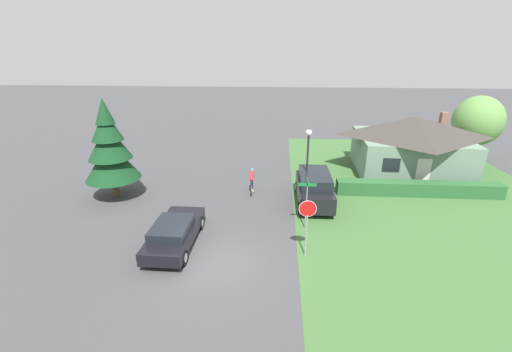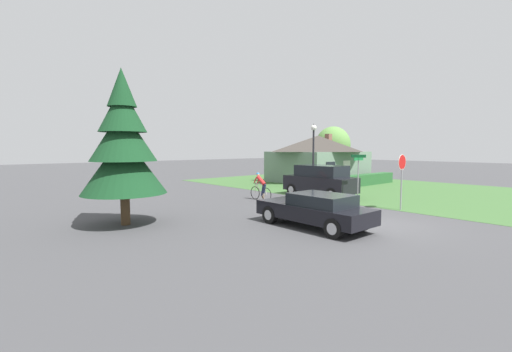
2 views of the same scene
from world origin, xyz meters
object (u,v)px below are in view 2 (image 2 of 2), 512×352
(street_lamp, at_px, (313,146))
(street_name_sign, at_px, (358,170))
(cyclist, at_px, (261,187))
(conifer_tall_near, at_px, (123,146))
(stop_sign, at_px, (402,170))
(cottage_house, at_px, (318,158))
(deciduous_tree_right, at_px, (333,145))
(sedan_left_lane, at_px, (315,210))
(parked_suv_right, at_px, (320,181))

(street_lamp, xyz_separation_m, street_name_sign, (-0.22, -3.31, -1.30))
(cyclist, distance_m, conifer_tall_near, 8.84)
(cyclist, relative_size, stop_sign, 0.65)
(stop_sign, height_order, street_name_sign, stop_sign)
(stop_sign, height_order, street_lamp, street_lamp)
(cottage_house, height_order, stop_sign, cottage_house)
(street_lamp, distance_m, deciduous_tree_right, 16.30)
(stop_sign, distance_m, conifer_tall_near, 12.79)
(street_lamp, bearing_deg, deciduous_tree_right, 31.85)
(stop_sign, height_order, conifer_tall_near, conifer_tall_near)
(cyclist, bearing_deg, cottage_house, -67.58)
(cyclist, bearing_deg, street_name_sign, -145.73)
(conifer_tall_near, bearing_deg, stop_sign, -26.64)
(sedan_left_lane, height_order, conifer_tall_near, conifer_tall_near)
(street_lamp, height_order, conifer_tall_near, conifer_tall_near)
(sedan_left_lane, distance_m, deciduous_tree_right, 24.80)
(parked_suv_right, relative_size, street_name_sign, 1.70)
(stop_sign, bearing_deg, street_name_sign, -93.93)
(parked_suv_right, distance_m, deciduous_tree_right, 16.18)
(cyclist, xyz_separation_m, conifer_tall_near, (-8.42, -1.27, 2.38))
(parked_suv_right, distance_m, street_name_sign, 3.31)
(street_name_sign, bearing_deg, cottage_house, 48.53)
(conifer_tall_near, bearing_deg, parked_suv_right, -0.43)
(stop_sign, bearing_deg, sedan_left_lane, -4.38)
(street_lamp, bearing_deg, cyclist, 160.84)
(sedan_left_lane, bearing_deg, cyclist, -24.76)
(sedan_left_lane, xyz_separation_m, deciduous_tree_right, (20.30, 13.98, 2.71))
(street_lamp, relative_size, deciduous_tree_right, 0.85)
(cottage_house, height_order, parked_suv_right, cottage_house)
(conifer_tall_near, distance_m, deciduous_tree_right, 27.04)
(parked_suv_right, bearing_deg, cyclist, 70.00)
(parked_suv_right, distance_m, conifer_tall_near, 12.42)
(street_name_sign, distance_m, conifer_tall_near, 12.05)
(deciduous_tree_right, bearing_deg, sedan_left_lane, -145.45)
(street_name_sign, relative_size, conifer_tall_near, 0.44)
(conifer_tall_near, bearing_deg, sedan_left_lane, -44.85)
(cottage_house, height_order, conifer_tall_near, conifer_tall_near)
(parked_suv_right, xyz_separation_m, street_lamp, (-0.48, 0.20, 2.16))
(deciduous_tree_right, bearing_deg, parked_suv_right, -146.64)
(parked_suv_right, xyz_separation_m, conifer_tall_near, (-12.24, 0.09, 2.13))
(cyclist, distance_m, street_name_sign, 5.57)
(street_lamp, bearing_deg, conifer_tall_near, -179.47)
(parked_suv_right, relative_size, deciduous_tree_right, 0.85)
(cottage_house, bearing_deg, street_name_sign, -129.21)
(cottage_house, bearing_deg, cyclist, -154.64)
(parked_suv_right, bearing_deg, cottage_house, -50.95)
(stop_sign, relative_size, street_name_sign, 1.02)
(cottage_house, relative_size, street_lamp, 1.83)
(cottage_house, bearing_deg, stop_sign, -123.13)
(cottage_house, relative_size, street_name_sign, 3.10)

